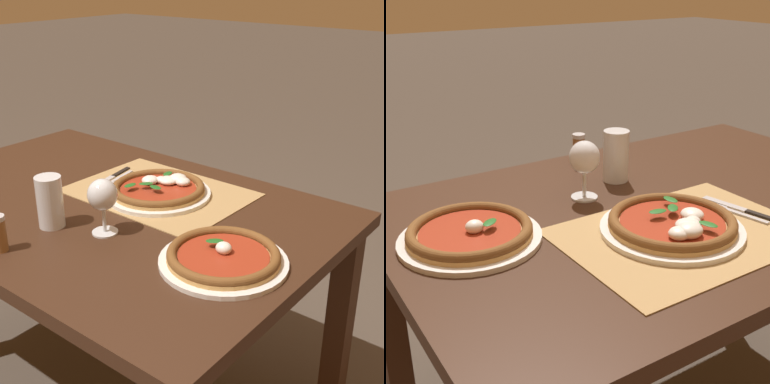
% 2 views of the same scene
% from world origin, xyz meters
% --- Properties ---
extents(dining_table, '(1.41, 0.91, 0.74)m').
position_xyz_m(dining_table, '(0.00, 0.00, 0.64)').
color(dining_table, '#382114').
rests_on(dining_table, ground).
extents(paper_placemat, '(0.55, 0.39, 0.00)m').
position_xyz_m(paper_placemat, '(-0.10, -0.17, 0.74)').
color(paper_placemat, '#A88451').
rests_on(paper_placemat, dining_table).
extents(pizza_near, '(0.33, 0.33, 0.05)m').
position_xyz_m(pizza_near, '(-0.11, -0.15, 0.76)').
color(pizza_near, silver).
rests_on(pizza_near, paper_placemat).
extents(pizza_far, '(0.31, 0.31, 0.05)m').
position_xyz_m(pizza_far, '(-0.51, 0.07, 0.76)').
color(pizza_far, silver).
rests_on(pizza_far, dining_table).
extents(wine_glass, '(0.08, 0.08, 0.16)m').
position_xyz_m(wine_glass, '(-0.17, 0.13, 0.85)').
color(wine_glass, silver).
rests_on(wine_glass, dining_table).
extents(pint_glass, '(0.07, 0.07, 0.15)m').
position_xyz_m(pint_glass, '(-0.02, 0.19, 0.81)').
color(pint_glass, silver).
rests_on(pint_glass, dining_table).
extents(fork, '(0.05, 0.20, 0.00)m').
position_xyz_m(fork, '(0.08, -0.14, 0.75)').
color(fork, '#B7B7BC').
rests_on(fork, paper_placemat).
extents(knife, '(0.06, 0.21, 0.01)m').
position_xyz_m(knife, '(0.11, -0.15, 0.75)').
color(knife, black).
rests_on(knife, paper_placemat).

